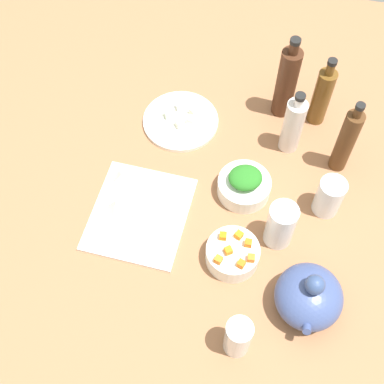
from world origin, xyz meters
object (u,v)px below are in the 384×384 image
Objects in this scene: cutting_board at (140,214)px; drinking_glass_1 at (281,225)px; bottle_3 at (287,82)px; bottle_2 at (322,96)px; teapot at (309,296)px; bowl_greens at (244,187)px; bowl_carrots at (232,254)px; plate_tofu at (181,121)px; bottle_0 at (293,125)px; bottle_1 at (346,141)px; drinking_glass_0 at (238,337)px; drinking_glass_2 at (329,197)px.

drinking_glass_1 reaches higher than cutting_board.
bottle_2 is at bearing 84.09° from bottle_3.
cutting_board is at bearing -109.37° from teapot.
teapot is at bearing 34.09° from bowl_greens.
teapot is at bearing 66.34° from bowl_carrots.
teapot reaches higher than cutting_board.
plate_tofu is 0.80× the size of bottle_3.
bottle_0 is 15.24cm from bottle_1.
bottle_1 is at bearing 160.72° from drinking_glass_0.
cutting_board is at bearing -36.55° from bottle_3.
bottle_3 is at bearing -167.74° from teapot.
drinking_glass_2 is (-20.32, 22.45, 3.19)cm from bowl_carrots.
drinking_glass_1 reaches higher than drinking_glass_0.
bottle_0 is at bearing 150.67° from bowl_greens.
bottle_3 reaches higher than drinking_glass_0.
bottle_1 is at bearing 47.13° from bottle_3.
bottle_1 reaches higher than bowl_greens.
cutting_board is at bearing -61.68° from bottle_1.
bottle_1 reaches higher than bottle_0.
bowl_greens is 0.80× the size of teapot.
bottle_3 reaches higher than bottle_0.
cutting_board is 2.08× the size of bowl_carrots.
plate_tofu is 65.97cm from teapot.
drinking_glass_1 is (26.95, -14.02, -4.32)cm from bottle_1.
bowl_greens is 0.60× the size of bottle_2.
bottle_3 is (-10.97, 29.23, 11.92)cm from plate_tofu.
bowl_greens is 43.25cm from drinking_glass_0.
drinking_glass_2 is at bearing 132.15° from bowl_carrots.
bowl_greens is at bearing -145.91° from teapot.
drinking_glass_2 is at bearing 64.91° from plate_tofu.
cutting_board is 2.18× the size of drinking_glass_0.
drinking_glass_1 is (-30.43, 6.05, 0.63)cm from drinking_glass_0.
bottle_1 reaches higher than drinking_glass_0.
bottle_2 reaches higher than drinking_glass_0.
bottle_3 reaches higher than cutting_board.
drinking_glass_2 is (19.11, 12.31, -3.63)cm from bottle_0.
bowl_carrots reaches higher than plate_tofu.
bottle_2 is at bearing 150.22° from bowl_greens.
drinking_glass_2 is (21.20, 45.27, 5.39)cm from plate_tofu.
bottle_3 reaches higher than bowl_greens.
bowl_carrots is at bearing -51.50° from drinking_glass_1.
bottle_1 reaches higher than drinking_glass_1.
plate_tofu is 1.04× the size of bottle_0.
bottle_2 is (-9.86, 39.99, 9.70)cm from plate_tofu.
drinking_glass_1 reaches higher than bowl_greens.
teapot is 0.83× the size of bottle_0.
bowl_carrots reaches higher than cutting_board.
bottle_3 reaches higher than bowl_carrots.
bottle_1 is (-27.77, 51.52, 11.03)cm from cutting_board.
drinking_glass_1 is (-17.15, -8.97, 1.17)cm from teapot.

